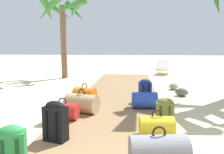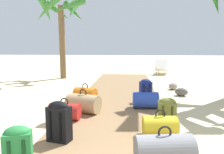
# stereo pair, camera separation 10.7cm
# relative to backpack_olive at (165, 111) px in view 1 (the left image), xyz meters

# --- Properties ---
(ground_plane) EXTENTS (60.00, 60.00, 0.00)m
(ground_plane) POSITION_rel_backpack_olive_xyz_m (-0.96, 1.22, -0.33)
(ground_plane) COLOR beige
(boardwalk) EXTENTS (2.12, 10.06, 0.08)m
(boardwalk) POSITION_rel_backpack_olive_xyz_m (-0.96, 2.22, -0.29)
(boardwalk) COLOR olive
(boardwalk) RESTS_ON ground
(backpack_olive) EXTENTS (0.32, 0.25, 0.48)m
(backpack_olive) POSITION_rel_backpack_olive_xyz_m (0.00, 0.00, 0.00)
(backpack_olive) COLOR olive
(backpack_olive) RESTS_ON boardwalk
(duffel_bag_grey) EXTENTS (0.72, 0.47, 0.48)m
(duffel_bag_grey) POSITION_rel_backpack_olive_xyz_m (-0.25, -1.47, -0.07)
(duffel_bag_grey) COLOR slate
(duffel_bag_grey) RESTS_ON boardwalk
(backpack_navy) EXTENTS (0.33, 0.26, 0.58)m
(backpack_navy) POSITION_rel_backpack_olive_xyz_m (-0.27, 1.66, 0.05)
(backpack_navy) COLOR navy
(backpack_navy) RESTS_ON boardwalk
(backpack_green) EXTENTS (0.33, 0.27, 0.58)m
(backpack_green) POSITION_rel_backpack_olive_xyz_m (-1.81, -1.87, 0.05)
(backpack_green) COLOR #237538
(backpack_green) RESTS_ON boardwalk
(duffel_bag_tan) EXTENTS (0.76, 0.58, 0.50)m
(duffel_bag_tan) POSITION_rel_backpack_olive_xyz_m (-1.63, 0.60, -0.06)
(duffel_bag_tan) COLOR tan
(duffel_bag_tan) RESTS_ON boardwalk
(backpack_black) EXTENTS (0.37, 0.28, 0.60)m
(backpack_black) POSITION_rel_backpack_olive_xyz_m (-1.68, -0.88, 0.06)
(backpack_black) COLOR black
(backpack_black) RESTS_ON boardwalk
(duffel_bag_orange) EXTENTS (0.62, 0.50, 0.46)m
(duffel_bag_orange) POSITION_rel_backpack_olive_xyz_m (-1.78, 1.58, -0.08)
(duffel_bag_orange) COLOR orange
(duffel_bag_orange) RESTS_ON boardwalk
(duffel_bag_red) EXTENTS (0.60, 0.36, 0.42)m
(duffel_bag_red) POSITION_rel_backpack_olive_xyz_m (-1.89, 0.11, -0.10)
(duffel_bag_red) COLOR red
(duffel_bag_red) RESTS_ON boardwalk
(duffel_bag_blue) EXTENTS (0.58, 0.40, 0.47)m
(duffel_bag_blue) POSITION_rel_backpack_olive_xyz_m (-0.31, 1.07, -0.07)
(duffel_bag_blue) COLOR #2847B7
(duffel_bag_blue) RESTS_ON boardwalk
(duffel_bag_yellow) EXTENTS (0.56, 0.36, 0.42)m
(duffel_bag_yellow) POSITION_rel_backpack_olive_xyz_m (-0.19, -0.55, -0.10)
(duffel_bag_yellow) COLOR gold
(duffel_bag_yellow) RESTS_ON boardwalk
(palm_tree_far_left) EXTENTS (2.22, 2.28, 3.63)m
(palm_tree_far_left) POSITION_rel_backpack_olive_xyz_m (-3.67, 6.08, 2.43)
(palm_tree_far_left) COLOR brown
(palm_tree_far_left) RESTS_ON ground
(lounge_chair) EXTENTS (0.95, 1.65, 0.77)m
(lounge_chair) POSITION_rel_backpack_olive_xyz_m (0.96, 8.11, -0.01)
(lounge_chair) COLOR white
(lounge_chair) RESTS_ON ground
(rock_right_near) EXTENTS (0.43, 0.46, 0.22)m
(rock_right_near) POSITION_rel_backpack_olive_xyz_m (0.78, 3.81, -0.22)
(rock_right_near) COLOR gray
(rock_right_near) RESTS_ON ground
(rock_right_mid) EXTENTS (0.47, 0.43, 0.24)m
(rock_right_mid) POSITION_rel_backpack_olive_xyz_m (0.84, 2.80, -0.21)
(rock_right_mid) COLOR #5B5651
(rock_right_mid) RESTS_ON ground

